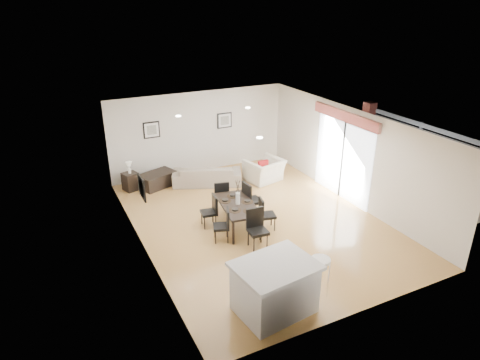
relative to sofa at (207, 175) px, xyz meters
name	(u,v)px	position (x,y,z in m)	size (l,w,h in m)	color
ground	(256,221)	(0.24, -2.83, -0.31)	(8.00, 8.00, 0.00)	#B07E48
wall_back	(199,132)	(0.24, 1.17, 1.04)	(6.00, 0.04, 2.70)	beige
wall_front	(365,252)	(0.24, -6.83, 1.04)	(6.00, 0.04, 2.70)	beige
wall_left	(140,197)	(-2.76, -2.83, 1.04)	(0.04, 8.00, 2.70)	beige
wall_right	(351,156)	(3.24, -2.83, 1.04)	(0.04, 8.00, 2.70)	beige
ceiling	(258,122)	(0.24, -2.83, 2.39)	(6.00, 8.00, 0.02)	white
sofa	(207,175)	(0.00, 0.00, 0.00)	(2.13, 0.83, 0.62)	gray
armchair	(264,170)	(1.74, -0.58, 0.05)	(1.10, 0.97, 0.72)	beige
courtyard_plant_a	(421,173)	(6.11, -2.95, 0.05)	(0.65, 0.56, 0.72)	#385223
courtyard_plant_b	(384,159)	(6.00, -1.43, 0.03)	(0.38, 0.38, 0.68)	#385223
dining_table	(238,206)	(-0.34, -2.92, 0.29)	(1.03, 1.70, 0.67)	black
dining_chair_wnear	(224,223)	(-0.91, -3.35, 0.16)	(0.49, 0.49, 0.84)	black
dining_chair_wfar	(211,209)	(-0.91, -2.53, 0.16)	(0.43, 0.43, 0.85)	black
dining_chair_enear	(265,212)	(0.23, -3.30, 0.17)	(0.47, 0.47, 0.86)	black
dining_chair_efar	(250,198)	(0.22, -2.52, 0.24)	(0.47, 0.47, 0.99)	black
dining_chair_head	(256,226)	(-0.33, -3.91, 0.23)	(0.46, 0.46, 0.96)	black
dining_chair_foot	(221,195)	(-0.36, -1.93, 0.19)	(0.49, 0.49, 0.90)	black
vase	(238,195)	(-0.34, -2.92, 0.61)	(0.79, 1.25, 0.66)	white
coffee_table	(158,180)	(-1.45, 0.52, -0.09)	(1.10, 0.66, 0.44)	black
side_table	(131,181)	(-2.26, 0.61, -0.04)	(0.41, 0.41, 0.55)	black
table_lamp	(129,166)	(-2.26, 0.61, 0.47)	(0.19, 0.19, 0.36)	white
cushion	(263,166)	(1.64, -0.68, 0.27)	(0.33, 0.10, 0.33)	#A41517
kitchen_island	(275,287)	(-1.11, -6.06, 0.21)	(1.59, 1.29, 1.03)	#BDBCBF
bar_stool	(320,264)	(-0.09, -6.06, 0.42)	(0.39, 0.39, 0.85)	white
framed_print_back_left	(152,130)	(-1.36, 1.14, 1.34)	(0.52, 0.04, 0.52)	black
framed_print_back_right	(225,120)	(1.14, 1.14, 1.34)	(0.52, 0.04, 0.52)	black
framed_print_left_wall	(142,188)	(-2.73, -3.03, 1.34)	(0.04, 0.52, 0.52)	black
sliding_door	(344,142)	(3.20, -2.53, 1.35)	(0.12, 2.70, 2.57)	white
courtyard	(407,145)	(6.41, -1.97, 0.61)	(6.00, 6.00, 2.00)	gray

